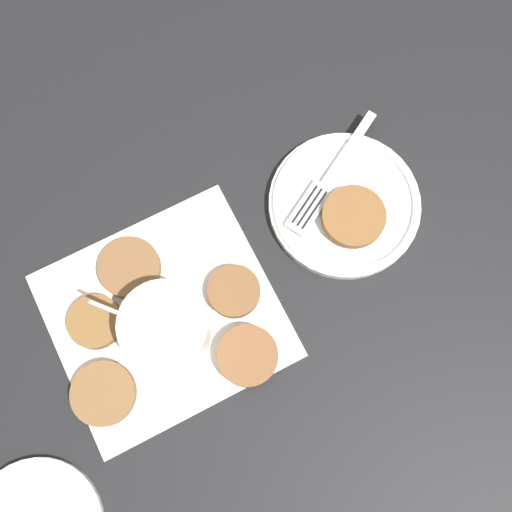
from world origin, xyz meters
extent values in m
plane|color=black|center=(0.00, 0.00, 0.00)|extent=(4.00, 4.00, 0.00)
cube|color=white|center=(0.01, 0.02, 0.00)|extent=(0.31, 0.30, 0.00)
cylinder|color=white|center=(0.01, 0.00, 0.04)|extent=(0.10, 0.10, 0.06)
cylinder|color=#B23D23|center=(0.01, 0.00, 0.02)|extent=(0.09, 0.09, 0.03)
cone|color=white|center=(0.06, 0.00, 0.06)|extent=(0.02, 0.02, 0.02)
cylinder|color=silver|center=(-0.02, 0.02, 0.07)|extent=(0.07, 0.05, 0.10)
cylinder|color=brown|center=(0.10, 0.02, 0.01)|extent=(0.07, 0.07, 0.02)
cylinder|color=brown|center=(-0.07, 0.03, 0.01)|extent=(0.07, 0.07, 0.02)
cylinder|color=brown|center=(-0.01, 0.09, 0.01)|extent=(0.08, 0.08, 0.01)
cylinder|color=brown|center=(0.10, -0.06, 0.01)|extent=(0.07, 0.07, 0.02)
cylinder|color=brown|center=(-0.08, -0.05, 0.01)|extent=(0.08, 0.08, 0.02)
cylinder|color=white|center=(0.27, 0.10, 0.01)|extent=(0.19, 0.19, 0.01)
torus|color=white|center=(0.27, 0.10, 0.02)|extent=(0.19, 0.19, 0.01)
cylinder|color=brown|center=(0.27, 0.07, 0.03)|extent=(0.08, 0.08, 0.01)
cube|color=silver|center=(0.30, 0.16, 0.02)|extent=(0.10, 0.09, 0.00)
cube|color=silver|center=(0.22, 0.10, 0.02)|extent=(0.07, 0.07, 0.00)
cube|color=black|center=(0.22, 0.10, 0.02)|extent=(0.05, 0.04, 0.00)
cube|color=black|center=(0.22, 0.10, 0.02)|extent=(0.05, 0.04, 0.00)
cube|color=black|center=(0.23, 0.09, 0.02)|extent=(0.05, 0.04, 0.00)
camera|label=1|loc=(0.09, -0.12, 0.74)|focal=42.00mm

